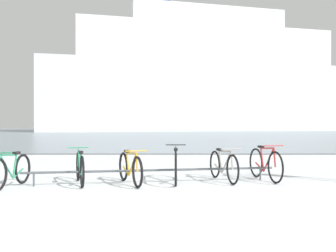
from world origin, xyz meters
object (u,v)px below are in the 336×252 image
object	(u,v)px
bicycle_1	(78,168)
bicycle_3	(174,166)
bicycle_4	(221,166)
bicycle_5	(263,164)
ferry_ship	(210,80)
bicycle_2	(128,168)
bicycle_0	(9,171)

from	to	relation	value
bicycle_1	bicycle_3	size ratio (longest dim) A/B	0.93
bicycle_3	bicycle_4	distance (m)	1.09
bicycle_3	bicycle_5	size ratio (longest dim) A/B	1.04
bicycle_4	ferry_ship	xyz separation A→B (m)	(6.21, 55.65, 8.16)
bicycle_5	bicycle_4	bearing A→B (deg)	-172.15
bicycle_2	bicycle_1	bearing A→B (deg)	178.72
bicycle_1	bicycle_4	size ratio (longest dim) A/B	0.95
bicycle_2	bicycle_3	bearing A→B (deg)	14.78
bicycle_1	bicycle_4	bearing A→B (deg)	7.62
bicycle_2	bicycle_4	world-z (taller)	bicycle_4
bicycle_1	bicycle_3	distance (m)	2.07
bicycle_1	bicycle_0	bearing A→B (deg)	-161.50
bicycle_1	ferry_ship	size ratio (longest dim) A/B	0.03
bicycle_3	bicycle_5	xyz separation A→B (m)	(2.05, 0.32, 0.01)
bicycle_4	bicycle_0	bearing A→B (deg)	-169.10
bicycle_4	bicycle_5	distance (m)	0.99
bicycle_5	bicycle_2	bearing A→B (deg)	-169.22
bicycle_1	bicycle_3	world-z (taller)	bicycle_3
bicycle_0	ferry_ship	bearing A→B (deg)	79.35
bicycle_1	bicycle_4	distance (m)	3.15
bicycle_2	bicycle_4	distance (m)	2.10
bicycle_3	bicycle_1	bearing A→B (deg)	-173.49
bicycle_2	bicycle_3	world-z (taller)	bicycle_3
bicycle_2	bicycle_3	xyz separation A→B (m)	(0.98, 0.26, 0.03)
bicycle_0	bicycle_4	distance (m)	4.50
bicycle_0	ferry_ship	world-z (taller)	ferry_ship
bicycle_1	bicycle_2	world-z (taller)	bicycle_1
bicycle_1	ferry_ship	world-z (taller)	ferry_ship
bicycle_0	bicycle_1	distance (m)	1.37
bicycle_3	bicycle_4	xyz separation A→B (m)	(1.07, 0.18, -0.02)
bicycle_3	ferry_ship	bearing A→B (deg)	82.57
ferry_ship	bicycle_2	bearing A→B (deg)	-98.38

